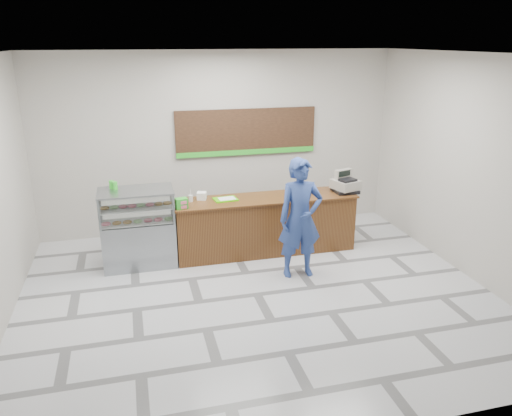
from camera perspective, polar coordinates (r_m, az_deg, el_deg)
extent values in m
plane|color=#BCBCC0|center=(7.69, 0.15, -9.86)|extent=(7.00, 7.00, 0.00)
plane|color=#B5B0A7|center=(9.87, -4.27, 7.44)|extent=(7.00, 0.00, 7.00)
plane|color=silver|center=(6.75, 0.18, 17.20)|extent=(7.00, 7.00, 0.00)
cube|color=brown|center=(8.97, 1.06, -2.01)|extent=(3.20, 0.70, 1.00)
cube|color=brown|center=(8.80, 1.08, 1.12)|extent=(3.26, 0.76, 0.03)
cube|color=gray|center=(8.72, -13.17, -3.87)|extent=(1.20, 0.70, 0.80)
cube|color=white|center=(8.50, -13.50, 0.18)|extent=(1.20, 0.70, 0.50)
cube|color=gray|center=(8.42, -13.63, 1.89)|extent=(1.22, 0.72, 0.03)
cube|color=silver|center=(8.57, -13.38, -1.27)|extent=(1.14, 0.64, 0.02)
cube|color=silver|center=(8.50, -13.50, 0.25)|extent=(1.14, 0.64, 0.02)
torus|color=#E5657F|center=(8.48, -16.75, -1.55)|extent=(0.15, 0.15, 0.05)
torus|color=#A46F2B|center=(8.47, -15.62, -1.46)|extent=(0.15, 0.15, 0.05)
torus|color=#A46F2B|center=(8.47, -14.50, -1.37)|extent=(0.15, 0.15, 0.05)
torus|color=#9EDA86|center=(8.47, -13.38, -1.28)|extent=(0.15, 0.15, 0.05)
torus|color=#E5657F|center=(8.47, -12.25, -1.19)|extent=(0.15, 0.15, 0.05)
torus|color=#E5657F|center=(8.48, -11.13, -1.10)|extent=(0.15, 0.15, 0.05)
torus|color=#9EDA86|center=(8.48, -10.01, -1.01)|extent=(0.15, 0.15, 0.05)
torus|color=#A46F2B|center=(8.55, -16.87, 0.30)|extent=(0.15, 0.15, 0.05)
torus|color=#9EDA86|center=(8.54, -15.92, 0.37)|extent=(0.15, 0.15, 0.05)
torus|color=#E5657F|center=(8.53, -14.96, 0.45)|extent=(0.15, 0.15, 0.05)
torus|color=#E5657F|center=(8.53, -14.01, 0.53)|extent=(0.15, 0.15, 0.05)
torus|color=#9EDA86|center=(8.53, -13.05, 0.61)|extent=(0.15, 0.15, 0.05)
torus|color=#E5657F|center=(8.54, -12.09, 0.68)|extent=(0.15, 0.15, 0.05)
torus|color=#A46F2B|center=(8.54, -11.14, 0.76)|extent=(0.15, 0.15, 0.05)
torus|color=#A46F2B|center=(8.55, -10.19, 0.84)|extent=(0.15, 0.15, 0.05)
cube|color=black|center=(9.91, -1.09, 8.70)|extent=(2.80, 0.05, 0.90)
cube|color=green|center=(9.96, -1.03, 6.41)|extent=(2.80, 0.02, 0.10)
cube|color=black|center=(9.25, 10.15, 2.01)|extent=(0.41, 0.41, 0.06)
cube|color=gray|center=(9.22, 10.19, 2.68)|extent=(0.53, 0.54, 0.17)
cube|color=black|center=(9.12, 10.44, 3.16)|extent=(0.34, 0.29, 0.04)
cube|color=gray|center=(9.28, 9.94, 3.87)|extent=(0.37, 0.21, 0.17)
cube|color=black|center=(9.23, 10.09, 3.90)|extent=(0.26, 0.10, 0.10)
cube|color=black|center=(8.87, 5.59, 1.43)|extent=(0.10, 0.18, 0.04)
cube|color=#4BD301|center=(8.68, -3.51, 1.01)|extent=(0.43, 0.33, 0.02)
cube|color=white|center=(8.68, -3.36, 1.10)|extent=(0.31, 0.23, 0.00)
cube|color=white|center=(8.72, -6.23, 1.39)|extent=(0.19, 0.19, 0.13)
cylinder|color=silver|center=(8.63, -7.48, 1.10)|extent=(0.08, 0.08, 0.11)
cube|color=green|center=(8.29, -8.52, 0.53)|extent=(0.21, 0.16, 0.17)
cylinder|color=#E5657F|center=(8.90, 4.74, 1.37)|extent=(0.15, 0.15, 0.00)
cylinder|color=green|center=(8.60, -16.16, 2.59)|extent=(0.09, 0.09, 0.13)
cylinder|color=green|center=(8.53, -15.82, 2.48)|extent=(0.08, 0.08, 0.13)
imported|color=navy|center=(7.96, 5.08, -1.18)|extent=(0.73, 0.49, 1.95)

